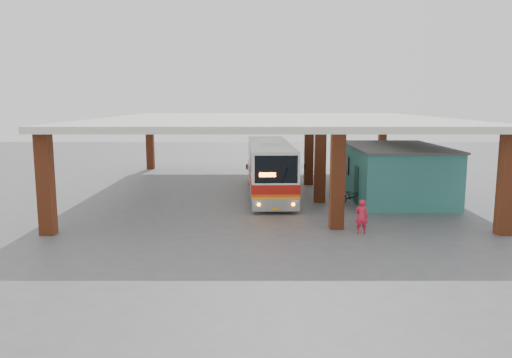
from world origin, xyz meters
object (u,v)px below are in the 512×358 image
at_px(pedestrian, 361,217).
at_px(motorcycle, 353,196).
at_px(coach_bus, 270,167).
at_px(red_chair, 338,182).

bearing_deg(pedestrian, motorcycle, -93.12).
xyz_separation_m(motorcycle, pedestrian, (-0.77, -5.90, 0.23)).
distance_m(coach_bus, red_chair, 5.14).
bearing_deg(coach_bus, motorcycle, -38.22).
bearing_deg(motorcycle, pedestrian, -174.15).
height_order(motorcycle, red_chair, motorcycle).
relative_size(motorcycle, red_chair, 2.28).
distance_m(motorcycle, red_chair, 5.35).
bearing_deg(pedestrian, red_chair, -89.96).
bearing_deg(motorcycle, red_chair, 12.53).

